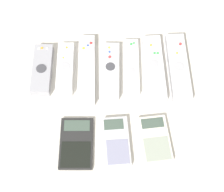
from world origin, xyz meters
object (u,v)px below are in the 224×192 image
(remote_2, at_px, (87,69))
(remote_3, at_px, (109,71))
(calculator_0, at_px, (76,143))
(calculator_2, at_px, (155,139))
(remote_5, at_px, (154,68))
(calculator_1, at_px, (117,142))
(remote_0, at_px, (42,70))
(remote_1, at_px, (65,69))
(remote_6, at_px, (178,67))
(remote_4, at_px, (131,67))

(remote_2, distance_m, remote_3, 0.06)
(calculator_0, xyz_separation_m, calculator_2, (0.20, -0.00, 0.00))
(remote_3, xyz_separation_m, calculator_2, (0.10, -0.20, -0.00))
(remote_5, relative_size, calculator_1, 1.58)
(remote_0, distance_m, calculator_2, 0.36)
(remote_1, bearing_deg, remote_3, -2.88)
(calculator_2, bearing_deg, remote_5, 80.97)
(remote_6, distance_m, calculator_0, 0.35)
(remote_6, relative_size, calculator_1, 1.63)
(calculator_0, bearing_deg, remote_6, 39.04)
(calculator_0, bearing_deg, remote_5, 46.79)
(remote_1, relative_size, calculator_1, 1.24)
(remote_4, relative_size, remote_5, 0.86)
(remote_1, xyz_separation_m, remote_2, (0.06, -0.00, -0.00))
(remote_1, distance_m, remote_2, 0.06)
(remote_5, relative_size, calculator_2, 1.62)
(remote_5, xyz_separation_m, calculator_0, (-0.21, -0.20, -0.01))
(remote_2, height_order, remote_4, remote_2)
(remote_5, distance_m, calculator_0, 0.30)
(remote_1, height_order, calculator_2, remote_1)
(remote_2, height_order, calculator_2, remote_2)
(remote_2, bearing_deg, remote_0, -179.91)
(remote_1, bearing_deg, remote_4, 2.03)
(remote_3, distance_m, remote_4, 0.06)
(remote_6, bearing_deg, calculator_0, -142.87)
(remote_3, relative_size, calculator_2, 1.38)
(remote_1, bearing_deg, remote_6, 0.24)
(remote_2, bearing_deg, remote_1, 178.85)
(remote_3, bearing_deg, remote_1, 178.48)
(remote_3, bearing_deg, calculator_2, -59.50)
(remote_0, bearing_deg, calculator_2, -34.11)
(remote_0, xyz_separation_m, remote_5, (0.30, -0.01, -0.00))
(remote_5, xyz_separation_m, remote_6, (0.07, -0.00, 0.00))
(remote_3, height_order, remote_4, remote_3)
(remote_3, distance_m, calculator_0, 0.22)
(remote_0, height_order, remote_6, same)
(remote_5, bearing_deg, calculator_0, -135.44)
(remote_2, height_order, remote_3, same)
(remote_3, height_order, calculator_2, remote_3)
(remote_0, height_order, remote_2, remote_0)
(remote_2, relative_size, remote_3, 1.24)
(remote_0, bearing_deg, remote_5, 1.03)
(remote_1, relative_size, remote_4, 0.91)
(calculator_0, bearing_deg, remote_3, 68.84)
(remote_1, relative_size, remote_3, 0.92)
(remote_4, distance_m, remote_5, 0.06)
(remote_2, relative_size, remote_5, 1.05)
(remote_3, relative_size, calculator_1, 1.35)
(remote_0, distance_m, remote_1, 0.06)
(remote_5, distance_m, calculator_1, 0.24)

